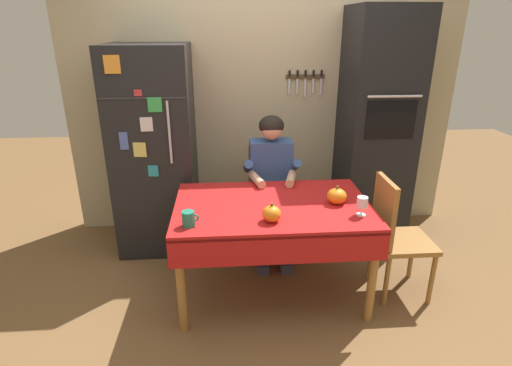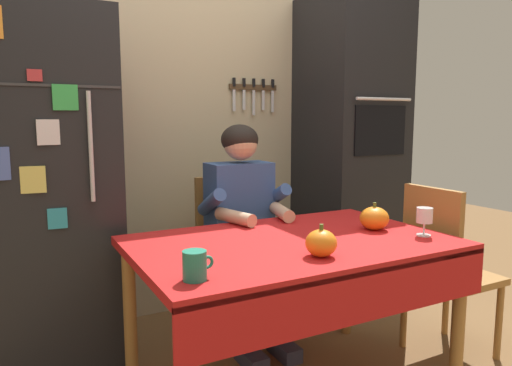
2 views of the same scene
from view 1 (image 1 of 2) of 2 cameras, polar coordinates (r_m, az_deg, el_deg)
The scene contains 12 objects.
ground_plane at distance 3.21m, azimuth 2.35°, elevation -15.85°, with size 10.00×10.00×0.00m, color brown.
back_wall_assembly at distance 3.95m, azimuth 1.13°, elevation 12.08°, with size 3.70×0.13×2.60m.
refrigerator at distance 3.70m, azimuth -14.00°, elevation 4.44°, with size 0.68×0.71×1.80m.
wall_oven at distance 3.89m, azimuth 16.55°, elevation 7.30°, with size 0.60×0.64×2.10m.
dining_table at distance 2.93m, azimuth 2.38°, elevation -4.64°, with size 1.40×0.90×0.74m.
chair_behind_person at distance 3.71m, azimuth 1.82°, elevation -1.26°, with size 0.40×0.40×0.93m.
seated_person at distance 3.45m, azimuth 2.19°, elevation 1.00°, with size 0.47×0.55×1.25m.
chair_right_side at distance 3.17m, azimuth 18.94°, elevation -6.61°, with size 0.40×0.40×0.93m.
coffee_mug at distance 2.61m, azimuth -9.47°, elevation -4.98°, with size 0.11×0.08×0.10m.
wine_glass at distance 2.80m, azimuth 14.73°, elevation -2.72°, with size 0.07×0.07×0.13m.
pumpkin_large at distance 2.64m, azimuth 2.21°, elevation -4.35°, with size 0.12×0.12×0.13m.
pumpkin_medium at distance 2.95m, azimuth 11.30°, elevation -1.82°, with size 0.14×0.14×0.13m.
Camera 1 is at (-0.32, -2.53, 1.94)m, focal length 28.41 mm.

